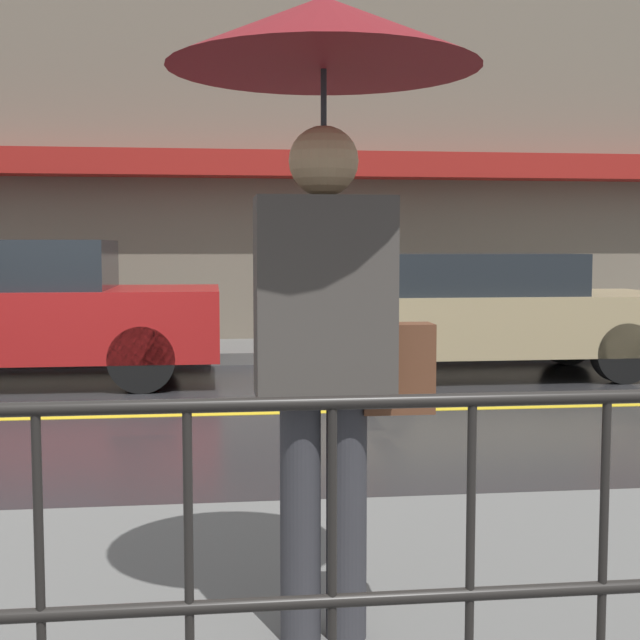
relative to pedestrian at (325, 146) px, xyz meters
name	(u,v)px	position (x,y,z in m)	size (l,w,h in m)	color
ground_plane	(78,418)	(-1.53, 4.86, -1.80)	(80.00, 80.00, 0.00)	#262628
sidewalk_far	(124,353)	(-1.53, 8.93, -1.73)	(28.00, 1.71, 0.15)	#60605E
lane_marking	(78,417)	(-1.53, 4.86, -1.80)	(25.20, 0.12, 0.01)	gold
building_storefront	(127,109)	(-1.53, 9.92, 1.58)	(28.00, 0.85, 6.85)	#706656
pedestrian	(325,146)	(0.00, 0.00, 0.00)	(1.02, 1.02, 2.13)	#333338
car_red	(21,311)	(-2.40, 6.91, -1.02)	(4.12, 1.75, 1.54)	maroon
car_tan	(480,312)	(2.66, 6.91, -1.08)	(4.24, 1.75, 1.39)	tan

